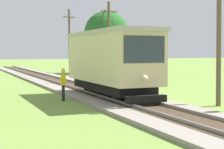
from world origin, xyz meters
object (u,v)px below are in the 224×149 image
object	(u,v)px
red_tram	(111,60)
utility_pole_far	(69,41)
utility_pole_near_tram	(219,23)
utility_pole_mid	(109,42)
second_worker	(63,83)
tree_left_near	(106,33)

from	to	relation	value
red_tram	utility_pole_far	bearing A→B (deg)	79.76
red_tram	utility_pole_near_tram	bearing A→B (deg)	-48.77
utility_pole_near_tram	utility_pole_mid	distance (m)	14.04
utility_pole_mid	second_worker	distance (m)	11.69
second_worker	utility_pole_far	bearing A→B (deg)	82.36
red_tram	utility_pole_mid	size ratio (longest dim) A/B	1.25
utility_pole_far	red_tram	bearing A→B (deg)	-100.24
utility_pole_far	tree_left_near	bearing A→B (deg)	24.30
tree_left_near	utility_pole_mid	bearing A→B (deg)	-111.28
second_worker	tree_left_near	distance (m)	26.80
second_worker	utility_pole_mid	bearing A→B (deg)	64.65
utility_pole_mid	utility_pole_far	bearing A→B (deg)	90.00
red_tram	utility_pole_far	world-z (taller)	utility_pole_far
tree_left_near	utility_pole_near_tram	bearing A→B (deg)	-101.10
red_tram	tree_left_near	size ratio (longest dim) A/B	1.10
utility_pole_mid	tree_left_near	distance (m)	15.34
utility_pole_mid	utility_pole_far	xyz separation A→B (m)	(-0.00, 11.73, 0.32)
red_tram	tree_left_near	bearing A→B (deg)	68.50
red_tram	utility_pole_mid	world-z (taller)	utility_pole_mid
utility_pole_near_tram	utility_pole_far	xyz separation A→B (m)	(0.00, 25.76, -0.22)
utility_pole_mid	utility_pole_far	world-z (taller)	utility_pole_far
utility_pole_far	second_worker	bearing A→B (deg)	-107.21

